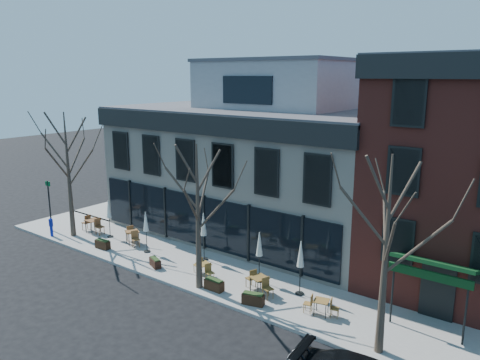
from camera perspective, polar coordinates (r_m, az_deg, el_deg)
The scene contains 24 objects.
ground at distance 28.04m, azimuth -4.19°, elevation -8.79°, with size 120.00×120.00×0.00m, color black.
sidewalk_front at distance 24.57m, azimuth -1.74°, elevation -11.79°, with size 33.50×4.70×0.15m, color gray.
sidewalk_side at distance 39.64m, azimuth -10.74°, elevation -2.41°, with size 4.50×12.00×0.15m, color gray.
corner_building at distance 30.55m, azimuth 2.05°, elevation 2.25°, with size 18.39×10.39×11.10m.
red_brick_building at distance 25.32m, azimuth 26.63°, elevation 0.82°, with size 8.20×11.78×11.18m.
tree_corner at distance 31.12m, azimuth -20.17°, elevation 0.78°, with size 3.93×3.98×7.92m.
tree_mid at distance 22.15m, azimuth -5.14°, elevation -4.33°, with size 3.50×3.55×7.04m.
tree_right at distance 17.64m, azimuth 17.35°, elevation -8.61°, with size 3.72×3.77×7.48m.
sign_pole at distance 33.13m, azimuth -22.21°, elevation -2.57°, with size 0.50×0.10×3.40m.
call_box at distance 32.34m, azimuth -22.03°, elevation -5.26°, with size 0.24×0.24×1.23m.
cafe_set_0 at distance 32.23m, azimuth -17.50°, elevation -5.18°, with size 2.00×0.81×1.05m.
cafe_set_1 at distance 29.50m, azimuth -12.97°, elevation -6.64°, with size 1.89×1.21×0.98m.
cafe_set_3 at distance 24.39m, azimuth -4.45°, elevation -10.69°, with size 1.68×0.91×0.86m.
cafe_set_4 at distance 22.64m, azimuth 2.36°, elevation -12.43°, with size 1.89×1.04×0.97m.
cafe_set_5 at distance 21.08m, azimuth 9.87°, elevation -14.85°, with size 1.61×0.78×0.83m.
umbrella_0 at distance 30.68m, azimuth -15.71°, elevation -3.68°, with size 0.39×0.39×2.42m.
umbrella_1 at distance 27.60m, azimuth -11.41°, elevation -5.25°, with size 0.39×0.39×2.44m.
umbrella_2 at distance 25.97m, azimuth -4.46°, elevation -5.72°, with size 0.44×0.44×2.72m.
umbrella_3 at distance 23.30m, azimuth 2.38°, elevation -8.14°, with size 0.41×0.41×2.58m.
umbrella_4 at distance 22.14m, azimuth 7.40°, elevation -9.30°, with size 0.42×0.42×2.63m.
planter_0 at distance 29.24m, azimuth -16.40°, elevation -7.50°, with size 0.99×0.46×0.54m.
planter_1 at distance 25.95m, azimuth -10.31°, elevation -9.85°, with size 0.96×0.66×0.50m.
planter_2 at distance 23.03m, azimuth -3.17°, elevation -12.60°, with size 0.99×0.40×0.55m.
planter_3 at distance 21.68m, azimuth 1.62°, elevation -14.27°, with size 1.07×0.65×0.56m.
Camera 1 is at (17.31, -19.54, 10.26)m, focal length 35.00 mm.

